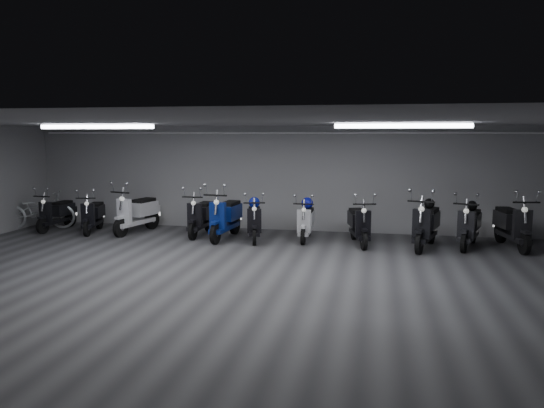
% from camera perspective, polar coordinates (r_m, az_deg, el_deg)
% --- Properties ---
extents(floor, '(14.00, 10.00, 0.01)m').
position_cam_1_polar(floor, '(9.38, -4.97, -8.40)').
color(floor, '#38383B').
rests_on(floor, ground).
extents(ceiling, '(14.00, 10.00, 0.01)m').
position_cam_1_polar(ceiling, '(9.01, -5.19, 9.04)').
color(ceiling, gray).
rests_on(ceiling, ground).
extents(back_wall, '(14.00, 0.01, 2.80)m').
position_cam_1_polar(back_wall, '(13.93, 0.77, 2.83)').
color(back_wall, gray).
rests_on(back_wall, ground).
extents(front_wall, '(14.00, 0.01, 2.80)m').
position_cam_1_polar(front_wall, '(4.60, -23.21, -8.01)').
color(front_wall, gray).
rests_on(front_wall, ground).
extents(fluor_strip_left, '(2.40, 0.18, 0.08)m').
position_cam_1_polar(fluor_strip_left, '(11.13, -18.78, 8.08)').
color(fluor_strip_left, white).
rests_on(fluor_strip_left, ceiling).
extents(fluor_strip_right, '(2.40, 0.18, 0.08)m').
position_cam_1_polar(fluor_strip_right, '(9.64, 14.16, 8.37)').
color(fluor_strip_right, white).
rests_on(fluor_strip_right, ceiling).
extents(conduit, '(13.60, 0.05, 0.05)m').
position_cam_1_polar(conduit, '(13.79, 0.72, 7.86)').
color(conduit, white).
rests_on(conduit, back_wall).
extents(scooter_0, '(0.67, 1.67, 1.22)m').
position_cam_1_polar(scooter_0, '(15.13, -22.74, -0.40)').
color(scooter_0, black).
rests_on(scooter_0, floor).
extents(scooter_1, '(0.92, 1.72, 1.22)m').
position_cam_1_polar(scooter_1, '(14.40, -19.18, -0.61)').
color(scooter_1, black).
rests_on(scooter_1, floor).
extents(scooter_2, '(1.04, 2.00, 1.42)m').
position_cam_1_polar(scooter_2, '(13.97, -14.74, -0.26)').
color(scooter_2, silver).
rests_on(scooter_2, floor).
extents(scooter_3, '(0.63, 1.79, 1.32)m').
position_cam_1_polar(scooter_3, '(13.32, -7.85, -0.67)').
color(scooter_3, black).
rests_on(scooter_3, floor).
extents(scooter_4, '(0.82, 2.00, 1.45)m').
position_cam_1_polar(scooter_4, '(12.80, -5.17, -0.68)').
color(scooter_4, navy).
rests_on(scooter_4, floor).
extents(scooter_5, '(0.93, 1.76, 1.24)m').
position_cam_1_polar(scooter_5, '(12.60, -1.97, -1.26)').
color(scooter_5, black).
rests_on(scooter_5, floor).
extents(scooter_6, '(0.56, 1.62, 1.20)m').
position_cam_1_polar(scooter_6, '(12.65, 3.78, -1.34)').
color(scooter_6, '#BABABE').
rests_on(scooter_6, floor).
extents(scooter_7, '(0.96, 1.82, 1.29)m').
position_cam_1_polar(scooter_7, '(12.29, 9.60, -1.49)').
color(scooter_7, black).
rests_on(scooter_7, floor).
extents(scooter_8, '(1.17, 2.03, 1.43)m').
position_cam_1_polar(scooter_8, '(12.18, 16.67, -1.45)').
color(scooter_8, black).
rests_on(scooter_8, floor).
extents(scooter_9, '(1.14, 1.90, 1.34)m').
position_cam_1_polar(scooter_9, '(12.61, 20.98, -1.56)').
color(scooter_9, black).
rests_on(scooter_9, floor).
extents(bicycle, '(2.05, 1.24, 1.25)m').
position_cam_1_polar(bicycle, '(15.53, -24.42, -0.23)').
color(bicycle, silver).
rests_on(bicycle, floor).
extents(scooter_10, '(0.94, 1.98, 1.42)m').
position_cam_1_polar(scooter_10, '(12.92, 25.06, -1.38)').
color(scooter_10, black).
rests_on(scooter_10, floor).
extents(helmet_0, '(0.29, 0.29, 0.29)m').
position_cam_1_polar(helmet_0, '(12.82, 3.91, 0.10)').
color(helmet_0, '#0E129E').
rests_on(helmet_0, scooter_6).
extents(helmet_1, '(0.23, 0.23, 0.23)m').
position_cam_1_polar(helmet_1, '(12.82, 21.22, -0.17)').
color(helmet_1, black).
rests_on(helmet_1, scooter_9).
extents(helmet_2, '(0.24, 0.24, 0.24)m').
position_cam_1_polar(helmet_2, '(12.40, 16.97, 0.06)').
color(helmet_2, black).
rests_on(helmet_2, scooter_8).
extents(helmet_3, '(0.27, 0.27, 0.27)m').
position_cam_1_polar(helmet_3, '(12.79, -1.97, 0.16)').
color(helmet_3, '#0E1B9C').
rests_on(helmet_3, scooter_5).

